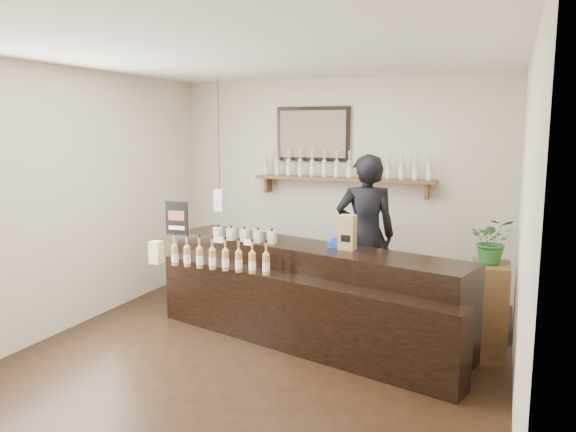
% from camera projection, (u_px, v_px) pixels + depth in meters
% --- Properties ---
extents(ground, '(5.00, 5.00, 0.00)m').
position_uv_depth(ground, '(262.00, 354.00, 5.41)').
color(ground, black).
rests_on(ground, ground).
extents(room_shell, '(5.00, 5.00, 5.00)m').
position_uv_depth(room_shell, '(261.00, 178.00, 5.15)').
color(room_shell, beige).
rests_on(room_shell, ground).
extents(back_wall_decor, '(2.66, 0.96, 1.69)m').
position_uv_depth(back_wall_decor, '(326.00, 159.00, 7.37)').
color(back_wall_decor, brown).
rests_on(back_wall_decor, ground).
extents(counter, '(3.45, 1.80, 1.12)m').
position_uv_depth(counter, '(305.00, 296.00, 5.78)').
color(counter, black).
rests_on(counter, ground).
extents(promo_sign, '(0.27, 0.05, 0.38)m').
position_uv_depth(promo_sign, '(177.00, 218.00, 6.37)').
color(promo_sign, black).
rests_on(promo_sign, counter).
extents(paper_bag, '(0.17, 0.14, 0.35)m').
position_uv_depth(paper_bag, '(347.00, 232.00, 5.58)').
color(paper_bag, olive).
rests_on(paper_bag, counter).
extents(tape_dispenser, '(0.13, 0.06, 0.11)m').
position_uv_depth(tape_dispenser, '(334.00, 244.00, 5.69)').
color(tape_dispenser, '#1A48B7').
rests_on(tape_dispenser, counter).
extents(side_cabinet, '(0.40, 0.54, 0.77)m').
position_uv_depth(side_cabinet, '(489.00, 299.00, 5.87)').
color(side_cabinet, brown).
rests_on(side_cabinet, ground).
extents(potted_plant, '(0.47, 0.42, 0.48)m').
position_uv_depth(potted_plant, '(492.00, 241.00, 5.78)').
color(potted_plant, '#2B6628').
rests_on(potted_plant, side_cabinet).
extents(shopkeeper, '(0.90, 0.73, 2.12)m').
position_uv_depth(shopkeeper, '(366.00, 225.00, 6.45)').
color(shopkeeper, black).
rests_on(shopkeeper, ground).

